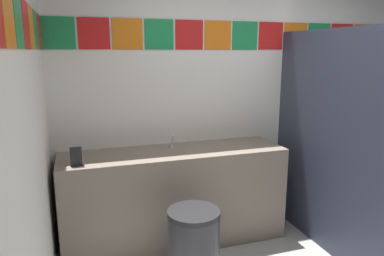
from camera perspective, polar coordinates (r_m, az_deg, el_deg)
wall_back at (r=3.75m, az=7.79°, el=4.25°), size 3.74×0.09×2.51m
wall_side at (r=1.79m, az=-26.58°, el=-5.82°), size 0.09×3.23×2.51m
vanity_counter at (r=3.40m, az=-2.73°, el=-10.71°), size 2.03×0.56×0.88m
faucet_center at (r=3.33m, az=-3.22°, el=-2.37°), size 0.04×0.10×0.14m
soap_dispenser at (r=2.98m, az=-17.94°, el=-4.19°), size 0.09×0.09×0.16m
stall_divider at (r=3.26m, az=25.91°, el=-3.16°), size 0.92×1.58×1.96m
toilet at (r=4.19m, az=22.05°, el=-9.25°), size 0.39×0.49×0.74m
trash_bin at (r=2.91m, az=0.26°, el=-18.28°), size 0.40×0.40×0.59m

